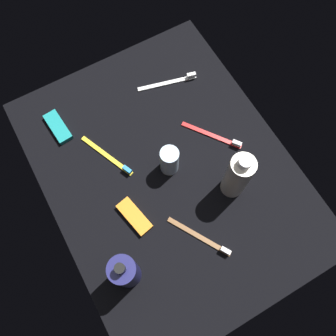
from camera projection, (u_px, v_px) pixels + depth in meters
The scene contains 10 objects.
ground_plane at pixel (168, 173), 98.50cm from camera, with size 84.00×64.00×1.20cm, color black.
lotion_bottle at pixel (125, 272), 80.83cm from camera, with size 6.25×6.25×18.85cm.
bodywash_bottle at pixel (237, 176), 88.16cm from camera, with size 6.11×6.11×19.22cm.
deodorant_stick at pixel (169, 161), 93.91cm from camera, with size 4.94×4.94×9.63cm, color silver.
toothbrush_white at pixel (171, 81), 107.29cm from camera, with size 5.66×17.73×2.10cm.
toothbrush_yellow at pixel (110, 157), 98.76cm from camera, with size 17.04×8.13×2.10cm.
toothbrush_brown at pixel (203, 238), 91.04cm from camera, with size 16.14×10.13×2.10cm.
toothbrush_red at pixel (215, 136), 101.02cm from camera, with size 15.25×11.57×2.10cm.
snack_bar_teal at pixel (58, 127), 101.85cm from camera, with size 10.40×4.00×1.50cm, color teal.
snack_bar_orange at pixel (134, 216), 92.86cm from camera, with size 10.40×4.00×1.50cm, color orange.
Camera 1 is at (28.82, -16.32, 92.17)cm, focal length 38.41 mm.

